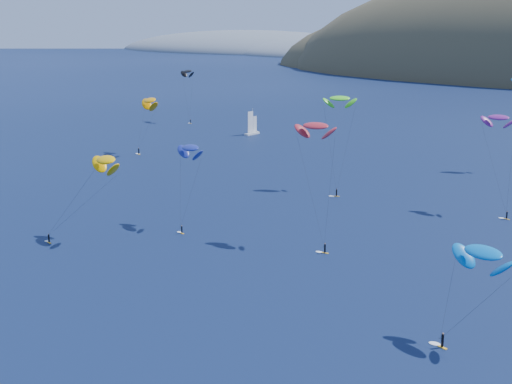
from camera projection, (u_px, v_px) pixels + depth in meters
name	position (u px, v px, depth m)	size (l,w,h in m)	color
headland	(266.00, 54.00, 923.57)	(460.00, 250.00, 60.00)	slate
sailboat	(252.00, 132.00, 267.95)	(8.12, 7.01, 10.02)	silver
kitesurfer_1	(150.00, 100.00, 227.71)	(11.77, 9.75, 20.15)	#F4AB1B
kitesurfer_2	(106.00, 160.00, 139.75)	(12.81, 13.72, 18.45)	#F4AB1B
kitesurfer_3	(340.00, 99.00, 180.82)	(10.15, 14.10, 25.23)	#F4AB1B
kitesurfer_5	(483.00, 253.00, 94.63)	(9.96, 9.03, 15.17)	#F4AB1B
kitesurfer_6	(498.00, 118.00, 159.57)	(10.05, 9.44, 23.27)	#F4AB1B
kitesurfer_9	(316.00, 126.00, 136.97)	(11.31, 9.29, 24.99)	#F4AB1B
kitesurfer_10	(190.00, 148.00, 148.84)	(8.64, 10.20, 18.68)	#F4AB1B
kitesurfer_12	(187.00, 71.00, 297.84)	(10.40, 8.51, 23.28)	#F4AB1B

